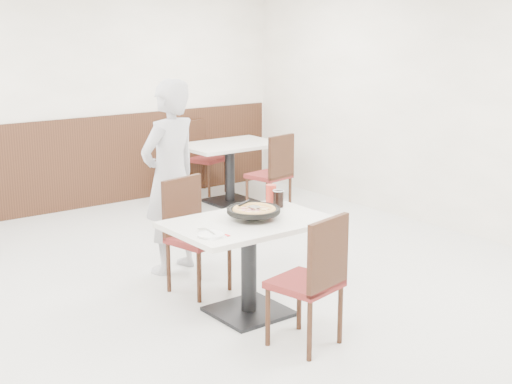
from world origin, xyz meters
TOP-DOWN VIEW (x-y plane):
  - floor at (0.00, 0.00)m, footprint 7.00×7.00m
  - wall_back at (0.00, 3.50)m, footprint 6.00×0.04m
  - wall_right at (3.00, 0.00)m, footprint 0.04×7.00m
  - wainscot_back at (0.00, 3.48)m, footprint 5.90×0.03m
  - main_table at (-0.12, -0.34)m, footprint 1.21×0.82m
  - chair_near at (-0.14, -1.01)m, footprint 0.50×0.50m
  - chair_far at (-0.17, 0.29)m, footprint 0.50×0.50m
  - trivet at (-0.07, -0.33)m, footprint 0.13×0.13m
  - pizza_pan at (-0.08, -0.34)m, footprint 0.32×0.32m
  - pizza at (-0.08, -0.35)m, footprint 0.32×0.32m
  - pizza_server at (-0.06, -0.33)m, footprint 0.09×0.10m
  - napkin at (-0.57, -0.51)m, footprint 0.19×0.19m
  - side_plate at (-0.57, -0.50)m, footprint 0.19×0.19m
  - fork at (-0.55, -0.46)m, footprint 0.05×0.17m
  - cola_glass at (0.31, -0.16)m, footprint 0.09×0.09m
  - red_cup at (0.33, -0.05)m, footprint 0.09×0.09m
  - diner_person at (-0.08, 0.88)m, footprint 0.72×0.56m
  - bg_table_right at (1.78, 2.61)m, footprint 1.21×0.81m
  - bg_chair_right_near at (1.85, 1.92)m, footprint 0.49×0.49m
  - bg_chair_right_far at (1.84, 3.23)m, footprint 0.53×0.53m

SIDE VIEW (x-z plane):
  - floor at x=0.00m, z-range 0.00..0.00m
  - main_table at x=-0.12m, z-range 0.00..0.75m
  - bg_table_right at x=1.78m, z-range 0.00..0.75m
  - chair_near at x=-0.14m, z-range 0.00..0.95m
  - chair_far at x=-0.17m, z-range 0.00..0.95m
  - bg_chair_right_near at x=1.85m, z-range 0.00..0.95m
  - bg_chair_right_far at x=1.84m, z-range 0.00..0.95m
  - wainscot_back at x=0.00m, z-range 0.00..1.10m
  - napkin at x=-0.57m, z-range 0.75..0.75m
  - side_plate at x=-0.57m, z-range 0.75..0.77m
  - trivet at x=-0.07m, z-range 0.75..0.79m
  - fork at x=-0.55m, z-range 0.77..0.77m
  - pizza_pan at x=-0.08m, z-range 0.79..0.80m
  - pizza at x=-0.08m, z-range 0.80..0.82m
  - cola_glass at x=0.31m, z-range 0.75..0.88m
  - red_cup at x=0.33m, z-range 0.75..0.91m
  - pizza_server at x=-0.06m, z-range 0.84..0.84m
  - diner_person at x=-0.08m, z-range 0.00..1.73m
  - wall_back at x=0.00m, z-range 0.00..2.80m
  - wall_right at x=3.00m, z-range 0.00..2.80m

